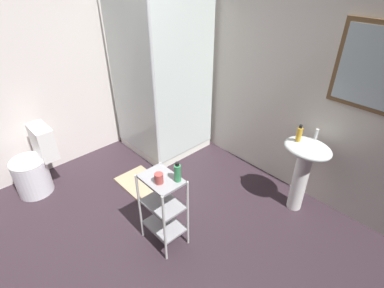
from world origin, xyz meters
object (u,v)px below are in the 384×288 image
Objects in this scene: shower_stall at (163,119)px; body_wash_bottle_green at (177,173)px; rinse_cup at (159,178)px; toilet at (35,167)px; hand_soap_bottle at (299,134)px; bath_mat at (142,184)px; storage_cart at (163,205)px; pedestal_sink at (304,163)px.

shower_stall is 11.11× the size of body_wash_bottle_green.
rinse_cup is at bearing -122.54° from body_wash_bottle_green.
rinse_cup reaches higher than toilet.
toilet is at bearing -101.02° from shower_stall.
hand_soap_bottle is 0.28× the size of bath_mat.
body_wash_bottle_green reaches higher than toilet.
hand_soap_bottle is 1.39m from rinse_cup.
shower_stall is at bearing 121.68° from bath_mat.
hand_soap_bottle is at bearing 68.14° from storage_cart.
bath_mat is at bearing -58.32° from shower_stall.
storage_cart is at bearing 21.13° from toilet.
rinse_cup is at bearing -38.68° from shower_stall.
pedestal_sink is at bearing 68.14° from body_wash_bottle_green.
body_wash_bottle_green is (0.11, 0.08, 0.38)m from storage_cart.
hand_soap_bottle reaches higher than body_wash_bottle_green.
pedestal_sink is 1.35× the size of bath_mat.
bath_mat is at bearing 160.10° from storage_cart.
shower_stall reaches higher than toilet.
storage_cart is at bearing -114.87° from pedestal_sink.
toilet is 2.82m from hand_soap_bottle.
hand_soap_bottle is (1.74, 0.28, 0.42)m from shower_stall.
toilet is at bearing -160.71° from rinse_cup.
toilet is 8.58× the size of rinse_cup.
toilet is (-0.31, -1.57, -0.15)m from shower_stall.
storage_cart is 8.35× the size of rinse_cup.
body_wash_bottle_green is at bearing -108.39° from hand_soap_bottle.
hand_soap_bottle reaches higher than bath_mat.
hand_soap_bottle is at bearing 35.84° from bath_mat.
hand_soap_bottle is 1.24m from body_wash_bottle_green.
shower_stall is 3.33× the size of bath_mat.
shower_stall is at bearing 146.67° from body_wash_bottle_green.
pedestal_sink is 1.09× the size of storage_cart.
shower_stall is 1.87m from pedestal_sink.
body_wash_bottle_green reaches higher than pedestal_sink.
hand_soap_bottle is 1.87× the size of rinse_cup.
bath_mat is at bearing 158.16° from rinse_cup.
toilet is 1.66m from storage_cart.
pedestal_sink is at bearing 21.69° from hand_soap_bottle.
body_wash_bottle_green reaches higher than rinse_cup.
shower_stall is 2.63× the size of toilet.
shower_stall is 1.66m from rinse_cup.
rinse_cup reaches higher than storage_cart.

